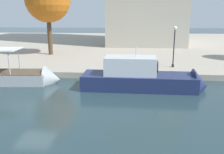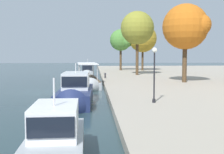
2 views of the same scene
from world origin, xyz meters
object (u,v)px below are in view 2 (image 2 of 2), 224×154
at_px(mooring_bollard_0, 105,75).
at_px(tree_2, 143,37).
at_px(motor_yacht_2, 75,95).
at_px(tree_4, 122,40).
at_px(lamp_post, 154,68).
at_px(tree_3, 186,26).
at_px(tour_boat_1, 88,83).
at_px(tree_1, 138,27).
at_px(motor_yacht_0, 87,74).

distance_m(mooring_bollard_0, tree_2, 24.55).
relative_size(motor_yacht_2, tree_4, 1.07).
xyz_separation_m(motor_yacht_2, lamp_post, (3.38, 6.47, 2.55)).
distance_m(mooring_bollard_0, tree_3, 14.89).
bearing_deg(tour_boat_1, tree_2, 150.98).
height_order(tree_2, tree_3, tree_2).
bearing_deg(tree_2, tour_boat_1, -24.70).
bearing_deg(lamp_post, tree_4, 177.63).
height_order(tree_1, tree_4, tree_1).
bearing_deg(tree_1, tree_4, -174.59).
distance_m(motor_yacht_2, tree_4, 43.93).
distance_m(motor_yacht_0, tree_1, 13.11).
bearing_deg(lamp_post, tree_1, 173.64).
height_order(tour_boat_1, motor_yacht_2, motor_yacht_2).
height_order(mooring_bollard_0, tree_4, tree_4).
height_order(motor_yacht_0, tree_1, tree_1).
bearing_deg(tree_4, motor_yacht_2, -11.12).
distance_m(tree_1, tree_2, 14.87).
distance_m(tour_boat_1, mooring_bollard_0, 6.43).
relative_size(motor_yacht_0, tree_1, 0.65).
xyz_separation_m(motor_yacht_0, tree_4, (-12.69, 7.92, 7.09)).
bearing_deg(mooring_bollard_0, tour_boat_1, -25.05).
relative_size(tree_2, tree_3, 1.01).
xyz_separation_m(lamp_post, tree_2, (-44.75, 6.82, 5.02)).
height_order(lamp_post, tree_4, tree_4).
distance_m(motor_yacht_0, lamp_post, 33.89).
xyz_separation_m(motor_yacht_2, tree_1, (-26.94, 9.84, 8.57)).
xyz_separation_m(motor_yacht_2, mooring_bollard_0, (-20.06, 3.53, 0.27)).
distance_m(motor_yacht_2, mooring_bollard_0, 20.37).
relative_size(tree_1, tree_4, 1.20).
bearing_deg(tree_3, lamp_post, -25.93).
bearing_deg(motor_yacht_0, tree_2, 132.73).
height_order(tour_boat_1, mooring_bollard_0, tour_boat_1).
height_order(motor_yacht_0, tree_2, tree_2).
bearing_deg(lamp_post, motor_yacht_2, -117.56).
height_order(lamp_post, tree_3, tree_3).
height_order(motor_yacht_0, motor_yacht_2, motor_yacht_2).
distance_m(lamp_post, tree_1, 31.09).
bearing_deg(mooring_bollard_0, lamp_post, 7.15).
bearing_deg(lamp_post, tour_boat_1, -162.24).
bearing_deg(motor_yacht_2, mooring_bollard_0, 171.12).
distance_m(motor_yacht_2, tree_1, 29.94).
distance_m(tour_boat_1, motor_yacht_2, 14.29).
xyz_separation_m(mooring_bollard_0, tree_2, (-21.31, 9.76, 7.30)).
bearing_deg(tree_4, tour_boat_1, -14.94).
bearing_deg(tree_4, lamp_post, -2.37).
bearing_deg(tree_2, tree_1, -13.41).
distance_m(motor_yacht_0, motor_yacht_2, 29.87).
height_order(lamp_post, tree_2, tree_2).
xyz_separation_m(tour_boat_1, tree_4, (-28.29, 7.55, 7.31)).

